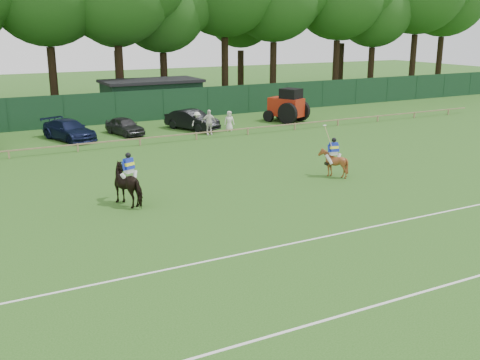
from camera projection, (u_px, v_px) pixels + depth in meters
ground at (266, 237)px, 20.81m from camera, size 160.00×160.00×0.00m
horse_dark at (130, 184)px, 24.44m from camera, size 1.69×2.31×1.78m
horse_chestnut at (333, 163)px, 28.92m from camera, size 1.41×1.52×1.45m
sedan_navy at (69, 130)px, 38.15m from camera, size 3.41×5.08×1.37m
hatch_grey at (125, 126)px, 40.00m from camera, size 2.31×3.90×1.25m
estate_black at (192, 120)px, 41.90m from camera, size 3.19×4.69×1.46m
spectator_left at (197, 122)px, 40.89m from camera, size 1.05×0.72×1.49m
spectator_mid at (209, 122)px, 39.87m from camera, size 1.12×0.63×1.81m
spectator_right at (229, 121)px, 41.34m from camera, size 0.84×0.67×1.49m
rider_dark at (129, 167)px, 24.22m from camera, size 0.91×0.56×1.41m
rider_chestnut at (334, 150)px, 28.73m from camera, size 0.93×0.67×2.05m
pitch_lines at (321, 273)px, 17.83m from camera, size 60.00×5.10×0.01m
pitch_rail at (125, 140)px, 36.05m from camera, size 62.10×0.10×0.50m
perimeter_fence at (91, 109)px, 43.51m from camera, size 92.08×0.08×2.50m
utility_shed at (152, 97)px, 48.68m from camera, size 8.40×4.40×3.04m
tree_row at (93, 110)px, 51.57m from camera, size 96.00×12.00×21.00m
tractor at (288, 106)px, 45.16m from camera, size 3.26×3.79×2.69m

